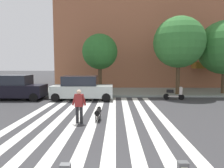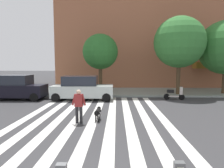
{
  "view_description": "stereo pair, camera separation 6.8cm",
  "coord_description": "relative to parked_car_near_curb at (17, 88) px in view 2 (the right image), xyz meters",
  "views": [
    {
      "loc": [
        1.07,
        -3.07,
        2.84
      ],
      "look_at": [
        0.85,
        9.21,
        1.64
      ],
      "focal_mm": 32.41,
      "sensor_mm": 36.0,
      "label": 1
    },
    {
      "loc": [
        1.14,
        -3.07,
        2.84
      ],
      "look_at": [
        0.85,
        9.21,
        1.64
      ],
      "focal_mm": 32.41,
      "sensor_mm": 36.0,
      "label": 2
    }
  ],
  "objects": [
    {
      "name": "ground_plane",
      "position": [
        6.93,
        -5.82,
        -0.95
      ],
      "size": [
        160.0,
        160.0,
        0.0
      ],
      "primitive_type": "plane",
      "color": "#353538"
    },
    {
      "name": "sidewalk_far",
      "position": [
        6.93,
        4.33,
        -0.87
      ],
      "size": [
        80.0,
        6.0,
        0.15
      ],
      "primitive_type": "cube",
      "color": "gray",
      "rests_on": "ground_plane"
    },
    {
      "name": "crosswalk_stripes",
      "position": [
        6.89,
        -5.82,
        -0.95
      ],
      "size": [
        7.65,
        13.7,
        0.01
      ],
      "color": "silver",
      "rests_on": "ground_plane"
    },
    {
      "name": "apartment_block",
      "position": [
        16.05,
        14.12,
        11.01
      ],
      "size": [
        30.33,
        14.99,
        23.93
      ],
      "color": "#A16042",
      "rests_on": "ground_plane"
    },
    {
      "name": "parked_car_near_curb",
      "position": [
        0.0,
        0.0,
        0.0
      ],
      "size": [
        4.39,
        2.02,
        1.98
      ],
      "color": "black",
      "rests_on": "ground_plane"
    },
    {
      "name": "parked_car_behind_first",
      "position": [
        5.29,
        -0.0,
        -0.02
      ],
      "size": [
        4.85,
        2.08,
        1.92
      ],
      "color": "#B5BFBB",
      "rests_on": "ground_plane"
    },
    {
      "name": "parked_scooter",
      "position": [
        12.68,
        0.11,
        -0.47
      ],
      "size": [
        1.63,
        0.56,
        1.11
      ],
      "color": "black",
      "rests_on": "ground_plane"
    },
    {
      "name": "street_tree_nearest",
      "position": [
        6.49,
        3.39,
        3.08
      ],
      "size": [
        3.37,
        3.37,
        5.59
      ],
      "color": "#4C3823",
      "rests_on": "sidewalk_far"
    },
    {
      "name": "street_tree_middle",
      "position": [
        13.61,
        2.23,
        3.83
      ],
      "size": [
        4.52,
        4.52,
        6.9
      ],
      "color": "#4C3823",
      "rests_on": "sidewalk_far"
    },
    {
      "name": "pedestrian_dog_walker",
      "position": [
        6.25,
        -6.51,
        -0.02
      ],
      "size": [
        0.71,
        0.27,
        1.64
      ],
      "color": "black",
      "rests_on": "ground_plane"
    },
    {
      "name": "dog_on_leash",
      "position": [
        7.12,
        -6.01,
        -0.51
      ],
      "size": [
        0.31,
        1.04,
        0.65
      ],
      "color": "black",
      "rests_on": "ground_plane"
    }
  ]
}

